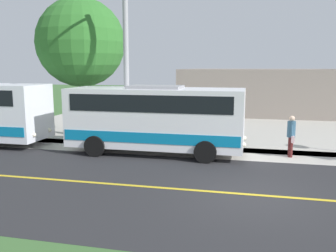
{
  "coord_description": "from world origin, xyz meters",
  "views": [
    {
      "loc": [
        10.6,
        -0.14,
        3.78
      ],
      "look_at": [
        -3.5,
        -3.39,
        1.4
      ],
      "focal_mm": 38.71,
      "sensor_mm": 36.0,
      "label": 1
    }
  ],
  "objects_px": {
    "tree_curbside": "(81,43)",
    "commercial_building": "(324,91)",
    "street_light_pole": "(125,55)",
    "pedestrian_waiting": "(291,135)",
    "shuttle_bus_front": "(156,116)"
  },
  "relations": [
    {
      "from": "street_light_pole",
      "to": "pedestrian_waiting",
      "type": "bearing_deg",
      "value": 92.09
    },
    {
      "from": "pedestrian_waiting",
      "to": "street_light_pole",
      "type": "distance_m",
      "value": 7.96
    },
    {
      "from": "shuttle_bus_front",
      "to": "pedestrian_waiting",
      "type": "relative_size",
      "value": 4.39
    },
    {
      "from": "shuttle_bus_front",
      "to": "commercial_building",
      "type": "bearing_deg",
      "value": 149.55
    },
    {
      "from": "pedestrian_waiting",
      "to": "street_light_pole",
      "type": "xyz_separation_m",
      "value": [
        0.26,
        -7.21,
        3.34
      ]
    },
    {
      "from": "shuttle_bus_front",
      "to": "pedestrian_waiting",
      "type": "bearing_deg",
      "value": 95.9
    },
    {
      "from": "pedestrian_waiting",
      "to": "commercial_building",
      "type": "distance_m",
      "value": 16.81
    },
    {
      "from": "pedestrian_waiting",
      "to": "street_light_pole",
      "type": "relative_size",
      "value": 0.23
    },
    {
      "from": "pedestrian_waiting",
      "to": "commercial_building",
      "type": "height_order",
      "value": "commercial_building"
    },
    {
      "from": "tree_curbside",
      "to": "commercial_building",
      "type": "relative_size",
      "value": 0.32
    },
    {
      "from": "shuttle_bus_front",
      "to": "pedestrian_waiting",
      "type": "xyz_separation_m",
      "value": [
        -0.59,
        5.74,
        -0.69
      ]
    },
    {
      "from": "commercial_building",
      "to": "shuttle_bus_front",
      "type": "bearing_deg",
      "value": -30.45
    },
    {
      "from": "street_light_pole",
      "to": "commercial_building",
      "type": "distance_m",
      "value": 20.22
    },
    {
      "from": "street_light_pole",
      "to": "commercial_building",
      "type": "bearing_deg",
      "value": 145.44
    },
    {
      "from": "tree_curbside",
      "to": "shuttle_bus_front",
      "type": "bearing_deg",
      "value": 59.41
    }
  ]
}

